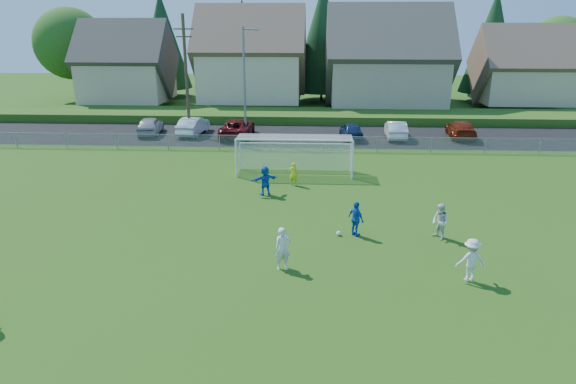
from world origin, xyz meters
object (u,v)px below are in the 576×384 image
object	(u,v)px
player_white_c	(471,260)
player_blue_a	(356,219)
car_b	(193,126)
soccer_goal	(295,149)
soccer_ball	(339,233)
car_c	(237,128)
player_blue_b	(265,180)
goalkeeper	(294,174)
car_g	(461,129)
car_f	(396,130)
player_white_a	(283,249)
car_a	(150,126)
player_white_b	(440,222)
car_e	(351,131)

from	to	relation	value
player_white_c	player_blue_a	bearing A→B (deg)	-51.20
car_b	soccer_goal	distance (m)	14.81
soccer_ball	car_c	world-z (taller)	car_c
player_blue_b	goalkeeper	xyz separation A→B (m)	(1.54, 1.86, -0.14)
car_b	player_white_c	bearing A→B (deg)	128.64
car_g	soccer_ball	bearing A→B (deg)	67.92
car_c	car_f	bearing A→B (deg)	-179.63
player_white_a	soccer_ball	bearing A→B (deg)	34.61
goalkeeper	car_b	distance (m)	16.86
car_a	car_g	size ratio (longest dim) A/B	0.90
player_white_b	player_blue_a	world-z (taller)	player_white_b
soccer_goal	player_blue_a	bearing A→B (deg)	-72.16
car_g	car_f	bearing A→B (deg)	11.09
player_white_c	car_g	distance (m)	26.38
soccer_ball	car_c	size ratio (longest dim) A/B	0.04
soccer_ball	car_f	xyz separation A→B (m)	(5.63, 20.97, 0.62)
player_blue_a	car_g	distance (m)	23.88
car_e	car_f	xyz separation A→B (m)	(3.75, 0.39, 0.04)
player_white_a	car_c	size ratio (longest dim) A/B	0.31
player_white_a	car_f	size ratio (longest dim) A/B	0.40
car_b	car_f	world-z (taller)	car_b
car_e	car_c	bearing A→B (deg)	-6.03
player_white_a	car_f	xyz separation A→B (m)	(8.01, 24.44, -0.15)
car_a	soccer_goal	world-z (taller)	soccer_goal
player_blue_b	goalkeeper	distance (m)	2.42
goalkeeper	soccer_goal	size ratio (longest dim) A/B	0.19
player_blue_a	player_blue_b	xyz separation A→B (m)	(-4.73, 5.64, 0.02)
soccer_goal	car_f	bearing A→B (deg)	53.38
player_blue_b	car_b	xyz separation A→B (m)	(-7.81, 15.90, -0.08)
goalkeeper	car_e	distance (m)	13.73
goalkeeper	car_f	distance (m)	15.66
car_b	car_e	size ratio (longest dim) A/B	1.15
player_blue_a	soccer_goal	bearing A→B (deg)	-19.35
player_white_b	car_g	world-z (taller)	player_white_b
goalkeeper	car_a	distance (m)	19.14
car_b	car_c	distance (m)	4.05
player_white_b	car_b	size ratio (longest dim) A/B	0.36
car_b	car_g	world-z (taller)	car_b
player_white_a	car_b	world-z (taller)	player_white_a
player_white_a	car_a	bearing A→B (deg)	96.91
car_a	car_f	distance (m)	21.17
goalkeeper	car_g	world-z (taller)	car_g
player_white_c	car_g	bearing A→B (deg)	-109.67
player_blue_b	car_f	xyz separation A→B (m)	(9.58, 15.30, -0.12)
player_white_c	player_blue_b	world-z (taller)	player_white_c
soccer_ball	goalkeeper	size ratio (longest dim) A/B	0.16
player_white_c	car_f	size ratio (longest dim) A/B	0.39
car_c	car_g	distance (m)	18.98
car_b	car_a	bearing A→B (deg)	7.25
player_blue_a	car_e	world-z (taller)	player_blue_a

